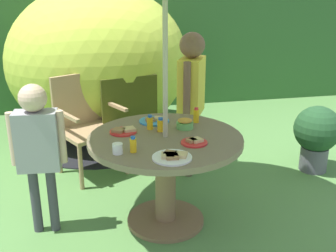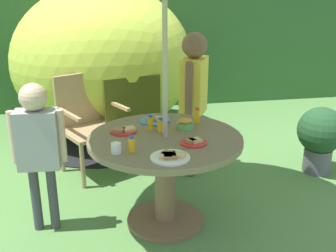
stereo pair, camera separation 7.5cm
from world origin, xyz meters
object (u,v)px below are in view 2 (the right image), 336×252
object	(u,v)px
child_in_grey_shirt	(38,140)
juice_bottle_center_front	(161,125)
plate_far_left	(124,131)
cup_near	(116,148)
dome_tent	(104,62)
plate_front_edge	(155,120)
juice_bottle_mid_left	(150,122)
juice_bottle_far_right	(132,144)
juice_bottle_center_back	(197,116)
potted_plant	(320,135)
garden_table	(165,159)
snack_bowl	(185,124)
plate_near_right	(193,142)
child_in_yellow_shirt	(194,86)
plate_near_left	(170,157)
wooden_chair	(89,118)

from	to	relation	value
child_in_grey_shirt	juice_bottle_center_front	bearing A→B (deg)	7.39
plate_far_left	cup_near	xyz separation A→B (m)	(-0.08, -0.39, 0.02)
dome_tent	plate_front_edge	world-z (taller)	dome_tent
juice_bottle_center_front	juice_bottle_mid_left	world-z (taller)	juice_bottle_mid_left
dome_tent	juice_bottle_far_right	distance (m)	2.37
dome_tent	juice_bottle_center_back	bearing A→B (deg)	-85.66
dome_tent	child_in_grey_shirt	xyz separation A→B (m)	(-0.54, -2.06, -0.16)
dome_tent	potted_plant	size ratio (longest dim) A/B	4.04
garden_table	snack_bowl	xyz separation A→B (m)	(0.18, 0.14, 0.22)
plate_near_right	potted_plant	bearing A→B (deg)	28.28
child_in_yellow_shirt	plate_far_left	world-z (taller)	child_in_yellow_shirt
child_in_grey_shirt	plate_near_right	world-z (taller)	child_in_grey_shirt
child_in_grey_shirt	plate_front_edge	size ratio (longest dim) A/B	4.68
snack_bowl	plate_near_left	bearing A→B (deg)	-112.07
plate_front_edge	juice_bottle_center_back	distance (m)	0.34
dome_tent	plate_near_left	distance (m)	2.55
child_in_grey_shirt	snack_bowl	world-z (taller)	child_in_grey_shirt
snack_bowl	potted_plant	bearing A→B (deg)	17.97
wooden_chair	juice_bottle_center_back	world-z (taller)	wooden_chair
juice_bottle_center_back	juice_bottle_mid_left	xyz separation A→B (m)	(-0.39, -0.08, -0.00)
juice_bottle_center_back	cup_near	world-z (taller)	juice_bottle_center_back
wooden_chair	dome_tent	bearing A→B (deg)	51.71
plate_near_left	cup_near	world-z (taller)	cup_near
juice_bottle_center_back	plate_front_edge	bearing A→B (deg)	165.61
wooden_chair	plate_far_left	xyz separation A→B (m)	(0.27, -0.92, 0.19)
plate_near_right	plate_near_left	bearing A→B (deg)	-133.05
dome_tent	juice_bottle_mid_left	bearing A→B (deg)	-97.19
juice_bottle_center_front	juice_bottle_center_back	size ratio (longest dim) A/B	0.88
cup_near	potted_plant	bearing A→B (deg)	23.19
plate_front_edge	cup_near	size ratio (longest dim) A/B	3.45
child_in_yellow_shirt	cup_near	distance (m)	1.32
child_in_yellow_shirt	plate_near_right	bearing A→B (deg)	12.96
juice_bottle_center_front	plate_near_left	bearing A→B (deg)	-92.59
plate_near_right	snack_bowl	bearing A→B (deg)	87.85
garden_table	cup_near	xyz separation A→B (m)	(-0.37, -0.24, 0.21)
wooden_chair	plate_near_left	xyz separation A→B (m)	(0.52, -1.46, 0.19)
child_in_grey_shirt	juice_bottle_center_back	bearing A→B (deg)	13.63
juice_bottle_far_right	potted_plant	bearing A→B (deg)	24.16
garden_table	cup_near	bearing A→B (deg)	-146.63
child_in_grey_shirt	snack_bowl	size ratio (longest dim) A/B	8.63
potted_plant	dome_tent	bearing A→B (deg)	142.64
plate_front_edge	plate_far_left	bearing A→B (deg)	-143.35
garden_table	juice_bottle_mid_left	xyz separation A→B (m)	(-0.08, 0.18, 0.23)
dome_tent	potted_plant	xyz separation A→B (m)	(1.99, -1.52, -0.50)
wooden_chair	potted_plant	world-z (taller)	wooden_chair
snack_bowl	juice_bottle_center_front	bearing A→B (deg)	-171.79
dome_tent	plate_far_left	size ratio (longest dim) A/B	13.09
juice_bottle_center_back	plate_near_left	bearing A→B (deg)	-117.44
juice_bottle_center_back	plate_far_left	bearing A→B (deg)	-168.98
potted_plant	cup_near	size ratio (longest dim) A/B	9.43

